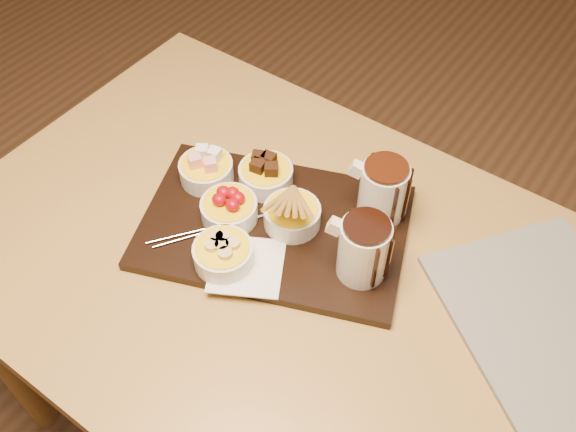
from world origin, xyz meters
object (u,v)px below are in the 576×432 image
Objects in this scene: dining_table at (286,295)px; bowl_strawberries at (229,210)px; pitcher_dark_chocolate at (364,250)px; pitcher_milk_chocolate at (383,192)px; newspaper at (549,322)px; serving_board at (274,227)px.

dining_table is 12.00× the size of bowl_strawberries.
dining_table is at bearing -177.90° from pitcher_dark_chocolate.
pitcher_milk_chocolate is 0.34m from newspaper.
bowl_strawberries reaches higher than serving_board.
pitcher_dark_chocolate and pitcher_milk_chocolate have the same top height.
newspaper is (0.54, 0.13, -0.03)m from bowl_strawberries.
serving_board is 0.19m from pitcher_dark_chocolate.
pitcher_milk_chocolate is at bearing 85.60° from pitcher_dark_chocolate.
dining_table is at bearing -124.28° from newspaper.
bowl_strawberries is at bearing 174.26° from dining_table.
dining_table is 0.26m from pitcher_milk_chocolate.
pitcher_dark_chocolate is 0.13m from pitcher_milk_chocolate.
pitcher_milk_chocolate is at bearing 21.80° from serving_board.
bowl_strawberries is (-0.07, -0.03, 0.03)m from serving_board.
pitcher_milk_chocolate is at bearing 37.54° from bowl_strawberries.
newspaper is at bearing 19.69° from dining_table.
pitcher_milk_chocolate is 0.31× the size of newspaper.
pitcher_dark_chocolate is 0.31× the size of newspaper.
pitcher_milk_chocolate reaches higher than dining_table.
newspaper reaches higher than dining_table.
bowl_strawberries reaches higher than newspaper.
newspaper is at bearing -2.93° from pitcher_dark_chocolate.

